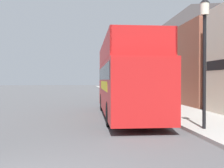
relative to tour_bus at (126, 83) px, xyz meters
The scene contains 7 objects.
ground_plane 12.21m from the tour_bus, 107.51° to the left, with size 144.00×144.00×0.00m, color #4C4C4F.
sidewalk 9.30m from the tour_bus, 68.73° to the left, with size 3.36×108.00×0.14m.
brick_terrace_rear 13.12m from the tour_bus, 51.44° to the left, with size 6.00×16.41×9.23m.
tour_bus is the anchor object (origin of this frame).
parked_car_ahead_of_bus 7.59m from the tour_bus, 85.87° to the left, with size 1.81×3.97×1.46m.
lamp_post_nearest 5.36m from the tour_bus, 63.93° to the right, with size 0.35×0.35×4.98m.
lamp_post_second 5.48m from the tour_bus, 64.95° to the left, with size 0.35×0.35×4.50m.
Camera 1 is at (1.24, -4.53, 2.00)m, focal length 42.00 mm.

